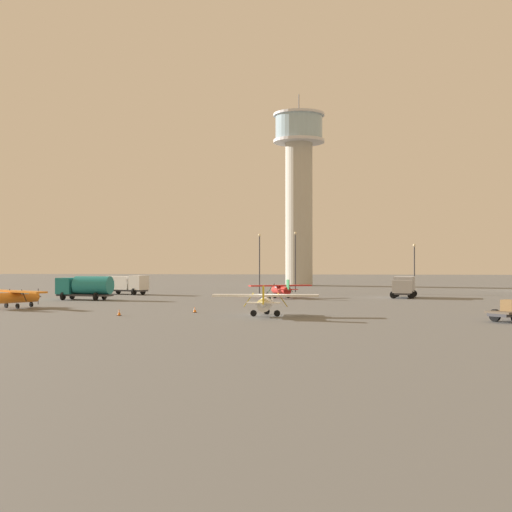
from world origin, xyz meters
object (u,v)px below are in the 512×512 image
(airplane_white, at_px, (265,302))
(truck_box_silver, at_px, (404,286))
(truck_box_white, at_px, (125,284))
(light_post_west, at_px, (295,257))
(traffic_cone_near_right, at_px, (119,312))
(traffic_cone_near_left, at_px, (195,310))
(control_tower, at_px, (299,181))
(airplane_red, at_px, (281,289))
(truck_fuel_tanker_teal, at_px, (85,286))
(airplane_orange, at_px, (13,296))
(light_post_east, at_px, (414,264))
(light_post_north, at_px, (259,258))

(airplane_white, xyz_separation_m, truck_box_silver, (16.22, 32.98, 0.29))
(truck_box_white, bearing_deg, light_post_west, 44.55)
(traffic_cone_near_right, bearing_deg, traffic_cone_near_left, 36.18)
(traffic_cone_near_left, bearing_deg, truck_box_white, 115.84)
(light_post_west, bearing_deg, traffic_cone_near_left, -100.38)
(control_tower, bearing_deg, light_post_west, -89.48)
(airplane_red, height_order, traffic_cone_near_right, airplane_red)
(truck_box_white, relative_size, light_post_west, 0.78)
(airplane_red, height_order, truck_fuel_tanker_teal, truck_fuel_tanker_teal)
(traffic_cone_near_left, bearing_deg, truck_fuel_tanker_teal, 131.59)
(traffic_cone_near_left, bearing_deg, light_post_west, 79.62)
(airplane_white, relative_size, truck_fuel_tanker_teal, 1.29)
(airplane_orange, relative_size, light_post_west, 0.87)
(light_post_east, distance_m, light_post_north, 23.32)
(light_post_north, bearing_deg, light_post_east, 1.39)
(airplane_white, height_order, truck_box_white, truck_box_white)
(traffic_cone_near_right, bearing_deg, truck_box_white, 105.33)
(traffic_cone_near_left, bearing_deg, control_tower, 84.06)
(airplane_orange, relative_size, truck_box_silver, 1.32)
(light_post_east, bearing_deg, traffic_cone_near_left, -123.40)
(airplane_white, xyz_separation_m, light_post_west, (1.08, 48.41, 4.36))
(traffic_cone_near_left, bearing_deg, airplane_white, -29.06)
(airplane_orange, xyz_separation_m, truck_box_silver, (43.31, 24.81, 0.35))
(airplane_red, distance_m, truck_box_silver, 16.62)
(truck_box_white, distance_m, light_post_east, 43.36)
(airplane_red, relative_size, light_post_east, 1.12)
(control_tower, relative_size, truck_box_silver, 6.17)
(truck_box_silver, relative_size, truck_fuel_tanker_teal, 0.87)
(airplane_orange, distance_m, light_post_east, 58.31)
(control_tower, xyz_separation_m, airplane_orange, (-27.89, -71.31, -20.27))
(truck_box_silver, distance_m, traffic_cone_near_right, 44.56)
(light_post_east, bearing_deg, truck_box_white, -173.42)
(truck_box_white, bearing_deg, traffic_cone_near_right, -51.49)
(airplane_red, distance_m, truck_box_white, 24.95)
(control_tower, relative_size, airplane_red, 4.67)
(airplane_red, distance_m, truck_fuel_tanker_teal, 25.50)
(truck_fuel_tanker_teal, bearing_deg, traffic_cone_near_right, 125.24)
(airplane_orange, relative_size, traffic_cone_near_left, 14.96)
(truck_box_white, bearing_deg, truck_box_silver, 15.13)
(airplane_orange, distance_m, truck_box_white, 30.65)
(control_tower, relative_size, truck_fuel_tanker_teal, 5.35)
(light_post_west, height_order, light_post_north, light_post_west)
(airplane_orange, xyz_separation_m, traffic_cone_near_left, (20.03, -4.24, -0.97))
(light_post_east, bearing_deg, airplane_red, -146.24)
(light_post_west, bearing_deg, light_post_north, -134.54)
(control_tower, height_order, light_post_west, control_tower)
(light_post_north, xyz_separation_m, traffic_cone_near_left, (-2.86, -39.11, -5.12))
(truck_fuel_tanker_teal, relative_size, traffic_cone_near_right, 11.99)
(truck_box_silver, distance_m, light_post_east, 11.40)
(control_tower, distance_m, traffic_cone_near_left, 78.87)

